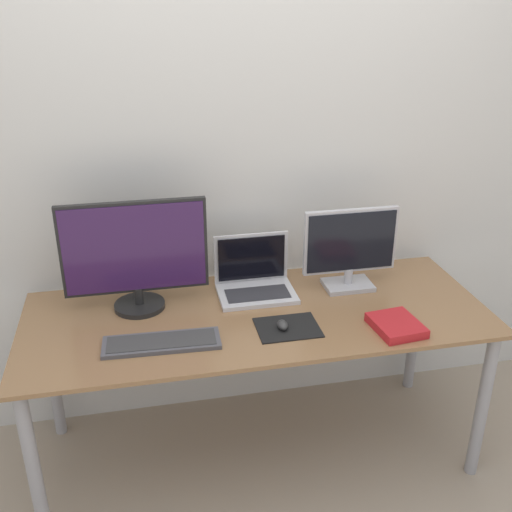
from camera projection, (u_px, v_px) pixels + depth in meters
The scene contains 9 objects.
wall_back at pixel (237, 152), 2.55m from camera, with size 7.00×0.05×2.50m.
desk at pixel (257, 332), 2.42m from camera, with size 1.84×0.73×0.70m.
monitor_left at pixel (135, 255), 2.33m from camera, with size 0.57×0.20×0.45m.
monitor_right at pixel (350, 248), 2.52m from camera, with size 0.40×0.14×0.35m.
laptop at pixel (254, 279), 2.53m from camera, with size 0.32×0.23×0.24m.
keyboard at pixel (162, 343), 2.17m from camera, with size 0.43×0.15×0.02m.
mousepad at pixel (288, 328), 2.28m from camera, with size 0.24×0.19×0.00m.
mouse at pixel (283, 325), 2.26m from camera, with size 0.04×0.06×0.03m.
book at pixel (396, 325), 2.26m from camera, with size 0.19×0.21×0.03m.
Camera 1 is at (-0.43, -1.67, 1.89)m, focal length 42.00 mm.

